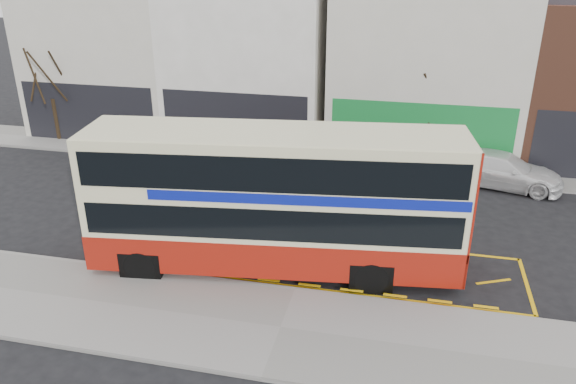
% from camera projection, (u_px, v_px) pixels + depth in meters
% --- Properties ---
extents(ground, '(120.00, 120.00, 0.00)m').
position_uv_depth(ground, '(297.00, 286.00, 17.50)').
color(ground, black).
rests_on(ground, ground).
extents(pavement, '(40.00, 4.00, 0.15)m').
position_uv_depth(pavement, '(280.00, 329.00, 15.41)').
color(pavement, gray).
rests_on(pavement, ground).
extents(kerb, '(40.00, 0.15, 0.15)m').
position_uv_depth(kerb, '(295.00, 291.00, 17.13)').
color(kerb, gray).
rests_on(kerb, ground).
extents(far_pavement, '(50.00, 3.00, 0.15)m').
position_uv_depth(far_pavement, '(344.00, 162.00, 27.29)').
color(far_pavement, gray).
rests_on(far_pavement, ground).
extents(road_markings, '(14.00, 3.40, 0.01)m').
position_uv_depth(road_markings, '(307.00, 260.00, 18.92)').
color(road_markings, yellow).
rests_on(road_markings, ground).
extents(terrace_far_left, '(8.00, 8.01, 10.80)m').
position_uv_depth(terrace_far_left, '(118.00, 40.00, 31.64)').
color(terrace_far_left, silver).
rests_on(terrace_far_left, ground).
extents(terrace_left, '(8.00, 8.01, 11.80)m').
position_uv_depth(terrace_left, '(255.00, 36.00, 29.83)').
color(terrace_left, white).
rests_on(terrace_left, ground).
extents(terrace_green_shop, '(9.00, 8.01, 11.30)m').
position_uv_depth(terrace_green_shop, '(427.00, 47.00, 28.13)').
color(terrace_green_shop, silver).
rests_on(terrace_green_shop, ground).
extents(double_decker_bus, '(11.90, 4.12, 4.66)m').
position_uv_depth(double_decker_bus, '(276.00, 200.00, 17.55)').
color(double_decker_bus, '#EFE9B6').
rests_on(double_decker_bus, ground).
extents(bus_stop_post, '(0.75, 0.15, 2.98)m').
position_uv_depth(bus_stop_post, '(168.00, 223.00, 17.17)').
color(bus_stop_post, black).
rests_on(bus_stop_post, pavement).
extents(car_silver, '(4.39, 2.87, 1.39)m').
position_uv_depth(car_silver, '(159.00, 150.00, 27.06)').
color(car_silver, '#B2B1B7').
rests_on(car_silver, ground).
extents(car_grey, '(4.29, 1.64, 1.39)m').
position_uv_depth(car_grey, '(376.00, 169.00, 24.73)').
color(car_grey, '#3D3F44').
rests_on(car_grey, ground).
extents(car_white, '(5.45, 3.10, 1.49)m').
position_uv_depth(car_white, '(501.00, 170.00, 24.50)').
color(car_white, white).
rests_on(car_white, ground).
extents(street_tree_left, '(2.94, 2.94, 6.36)m').
position_uv_depth(street_tree_left, '(46.00, 60.00, 28.69)').
color(street_tree_left, black).
rests_on(street_tree_left, ground).
extents(street_tree_right, '(2.70, 2.70, 5.83)m').
position_uv_depth(street_tree_right, '(429.00, 82.00, 25.82)').
color(street_tree_right, black).
rests_on(street_tree_right, ground).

